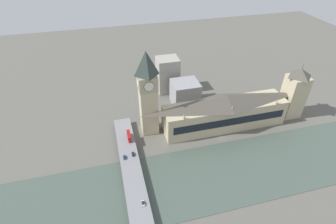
# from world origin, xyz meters

# --- Properties ---
(ground_plane) EXTENTS (600.00, 600.00, 0.00)m
(ground_plane) POSITION_xyz_m (0.00, 0.00, 0.00)
(ground_plane) COLOR #605E56
(river_water) EXTENTS (56.61, 360.00, 0.30)m
(river_water) POSITION_xyz_m (-34.31, 0.00, 0.15)
(river_water) COLOR #47564C
(river_water) RESTS_ON ground_plane
(parliament_hall) EXTENTS (22.90, 102.66, 30.17)m
(parliament_hall) POSITION_xyz_m (14.22, -8.00, 14.97)
(parliament_hall) COLOR #C1B28E
(parliament_hall) RESTS_ON ground_plane
(clock_tower) EXTENTS (14.35, 14.35, 70.48)m
(clock_tower) POSITION_xyz_m (24.24, 53.88, 37.33)
(clock_tower) COLOR #C1B28E
(clock_tower) RESTS_ON ground_plane
(victoria_tower) EXTENTS (15.81, 15.81, 49.60)m
(victoria_tower) POSITION_xyz_m (14.28, -71.23, 22.80)
(victoria_tower) COLOR #C1B28E
(victoria_tower) RESTS_ON ground_plane
(road_bridge) EXTENTS (145.23, 13.59, 5.18)m
(road_bridge) POSITION_xyz_m (-34.31, 75.23, 4.19)
(road_bridge) COLOR slate
(road_bridge) RESTS_ON ground_plane
(double_decker_bus_mid) EXTENTS (10.69, 2.47, 4.95)m
(double_decker_bus_mid) POSITION_xyz_m (11.96, 72.35, 7.91)
(double_decker_bus_mid) COLOR red
(double_decker_bus_mid) RESTS_ON road_bridge
(car_northbound_lead) EXTENTS (4.24, 1.74, 1.39)m
(car_northbound_lead) POSITION_xyz_m (-6.12, 72.06, 5.88)
(car_northbound_lead) COLOR black
(car_northbound_lead) RESTS_ON road_bridge
(car_northbound_mid) EXTENTS (4.04, 1.89, 1.34)m
(car_northbound_mid) POSITION_xyz_m (-7.75, 78.37, 5.86)
(car_northbound_mid) COLOR navy
(car_northbound_mid) RESTS_ON road_bridge
(car_southbound_mid) EXTENTS (4.04, 1.76, 1.49)m
(car_southbound_mid) POSITION_xyz_m (-48.19, 72.44, 5.91)
(car_southbound_mid) COLOR silver
(car_southbound_mid) RESTS_ON road_bridge
(city_block_west) EXTENTS (22.71, 24.32, 22.86)m
(city_block_west) POSITION_xyz_m (54.79, 13.47, 11.43)
(city_block_west) COLOR #939399
(city_block_west) RESTS_ON ground_plane
(city_block_center) EXTENTS (18.55, 20.95, 35.38)m
(city_block_center) POSITION_xyz_m (82.58, 23.17, 17.69)
(city_block_center) COLOR #A39E93
(city_block_center) RESTS_ON ground_plane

